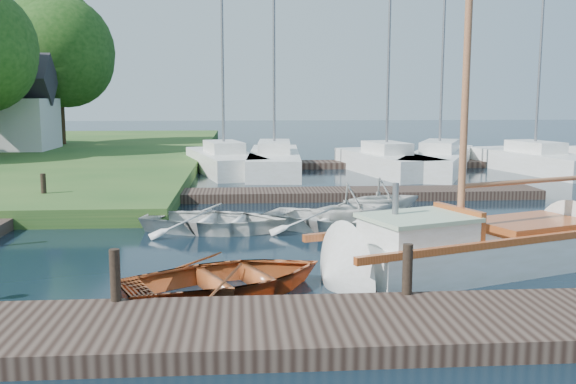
{
  "coord_description": "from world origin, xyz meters",
  "views": [
    {
      "loc": [
        -1.1,
        -14.57,
        3.36
      ],
      "look_at": [
        0.0,
        0.0,
        1.2
      ],
      "focal_mm": 40.0,
      "sensor_mm": 36.0,
      "label": 1
    }
  ],
  "objects": [
    {
      "name": "ground",
      "position": [
        0.0,
        0.0,
        0.0
      ],
      "size": [
        160.0,
        160.0,
        0.0
      ],
      "primitive_type": "plane",
      "color": "black",
      "rests_on": "ground"
    },
    {
      "name": "near_dock",
      "position": [
        0.0,
        -6.0,
        0.15
      ],
      "size": [
        18.0,
        2.2,
        0.3
      ],
      "primitive_type": "cube",
      "color": "black",
      "rests_on": "ground"
    },
    {
      "name": "far_dock",
      "position": [
        2.0,
        6.5,
        0.15
      ],
      "size": [
        14.0,
        1.6,
        0.3
      ],
      "primitive_type": "cube",
      "color": "black",
      "rests_on": "ground"
    },
    {
      "name": "pontoon",
      "position": [
        10.0,
        16.0,
        0.15
      ],
      "size": [
        30.0,
        1.6,
        0.3
      ],
      "primitive_type": "cube",
      "color": "black",
      "rests_on": "ground"
    },
    {
      "name": "mooring_post_1",
      "position": [
        -3.0,
        -5.0,
        0.7
      ],
      "size": [
        0.16,
        0.16,
        0.8
      ],
      "primitive_type": "cylinder",
      "color": "black",
      "rests_on": "near_dock"
    },
    {
      "name": "mooring_post_2",
      "position": [
        1.5,
        -5.0,
        0.7
      ],
      "size": [
        0.16,
        0.16,
        0.8
      ],
      "primitive_type": "cylinder",
      "color": "black",
      "rests_on": "near_dock"
    },
    {
      "name": "mooring_post_5",
      "position": [
        -7.0,
        5.0,
        0.7
      ],
      "size": [
        0.16,
        0.16,
        0.8
      ],
      "primitive_type": "cylinder",
      "color": "black",
      "rests_on": "left_dock"
    },
    {
      "name": "sailboat",
      "position": [
        3.47,
        -2.6,
        0.34
      ],
      "size": [
        7.38,
        4.34,
        9.83
      ],
      "rotation": [
        0.0,
        0.0,
        0.36
      ],
      "color": "silver",
      "rests_on": "ground"
    },
    {
      "name": "dinghy",
      "position": [
        -1.33,
        -3.8,
        0.38
      ],
      "size": [
        4.41,
        3.88,
        0.76
      ],
      "primitive_type": "imported",
      "rotation": [
        0.0,
        0.0,
        1.99
      ],
      "color": "#934118",
      "rests_on": "ground"
    },
    {
      "name": "tender_a",
      "position": [
        -1.75,
        1.44,
        0.38
      ],
      "size": [
        4.21,
        3.45,
        0.76
      ],
      "primitive_type": "imported",
      "rotation": [
        0.0,
        0.0,
        1.33
      ],
      "color": "silver",
      "rests_on": "ground"
    },
    {
      "name": "tender_b",
      "position": [
        1.82,
        1.66,
        0.63
      ],
      "size": [
        2.93,
        2.72,
        1.26
      ],
      "primitive_type": "imported",
      "rotation": [
        0.0,
        0.0,
        1.9
      ],
      "color": "silver",
      "rests_on": "ground"
    },
    {
      "name": "tender_c",
      "position": [
        1.35,
        1.29,
        0.39
      ],
      "size": [
        4.61,
        4.18,
        0.78
      ],
      "primitive_type": "imported",
      "rotation": [
        0.0,
        0.0,
        1.07
      ],
      "color": "silver",
      "rests_on": "ground"
    },
    {
      "name": "tender_d",
      "position": [
        3.04,
        3.4,
        0.59
      ],
      "size": [
        2.67,
        2.45,
        1.18
      ],
      "primitive_type": "imported",
      "rotation": [
        0.0,
        0.0,
        1.83
      ],
      "color": "silver",
      "rests_on": "ground"
    },
    {
      "name": "marina_boat_0",
      "position": [
        -1.82,
        14.38,
        0.57
      ],
      "size": [
        3.94,
        7.8,
        10.61
      ],
      "rotation": [
        0.0,
        0.0,
        1.81
      ],
      "color": "silver",
      "rests_on": "ground"
    },
    {
      "name": "marina_boat_1",
      "position": [
        0.46,
        14.49,
        0.57
      ],
      "size": [
        2.76,
        9.08,
        11.08
      ],
      "rotation": [
        0.0,
        0.0,
        1.51
      ],
      "color": "silver",
      "rests_on": "ground"
    },
    {
      "name": "marina_boat_2",
      "position": [
        5.4,
        13.4,
        0.57
      ],
      "size": [
        3.68,
        7.56,
        10.79
      ],
      "rotation": [
        0.0,
        0.0,
        1.78
      ],
      "color": "silver",
      "rests_on": "ground"
    },
    {
      "name": "marina_boat_3",
      "position": [
        8.01,
        14.06,
        0.58
      ],
      "size": [
        5.89,
        9.37,
        12.68
      ],
      "rotation": [
        0.0,
        0.0,
        1.14
      ],
      "color": "silver",
      "rests_on": "ground"
    },
    {
      "name": "marina_boat_4",
      "position": [
        12.22,
        13.44,
        0.57
      ],
      "size": [
        3.77,
        7.9,
        10.32
      ],
      "rotation": [
        0.0,
        0.0,
        1.79
      ],
      "color": "silver",
      "rests_on": "ground"
    },
    {
      "name": "house_c",
      "position": [
        -14.0,
        22.0,
        2.58
      ],
      "size": [
        5.25,
        4.0,
        5.28
      ],
      "color": "silver",
      "rests_on": "shore"
    },
    {
      "name": "tree_7",
      "position": [
        -12.0,
        26.05,
        6.2
      ],
      "size": [
        6.83,
        6.83,
        9.38
      ],
      "color": "#332114",
      "rests_on": "shore"
    }
  ]
}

